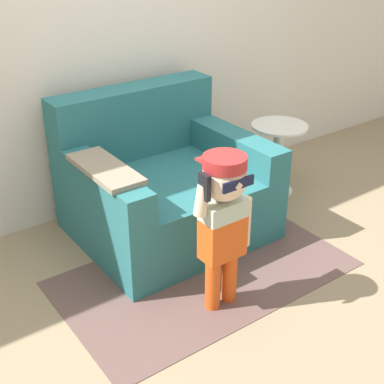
% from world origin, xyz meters
% --- Properties ---
extents(ground_plane, '(10.00, 10.00, 0.00)m').
position_xyz_m(ground_plane, '(0.00, 0.00, 0.00)').
color(ground_plane, '#998466').
extents(wall_back, '(10.00, 0.05, 2.60)m').
position_xyz_m(wall_back, '(0.00, 0.83, 1.30)').
color(wall_back, silver).
rests_on(wall_back, ground_plane).
extents(armchair, '(1.16, 1.02, 0.89)m').
position_xyz_m(armchair, '(0.07, 0.28, 0.32)').
color(armchair, '#286B70').
rests_on(armchair, ground_plane).
extents(person_child, '(0.36, 0.27, 0.87)m').
position_xyz_m(person_child, '(-0.11, -0.56, 0.58)').
color(person_child, '#E05119').
rests_on(person_child, ground_plane).
extents(side_table, '(0.41, 0.41, 0.54)m').
position_xyz_m(side_table, '(1.05, 0.23, 0.32)').
color(side_table, white).
rests_on(side_table, ground_plane).
extents(rug, '(1.68, 0.97, 0.01)m').
position_xyz_m(rug, '(-0.02, -0.30, 0.00)').
color(rug, brown).
rests_on(rug, ground_plane).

